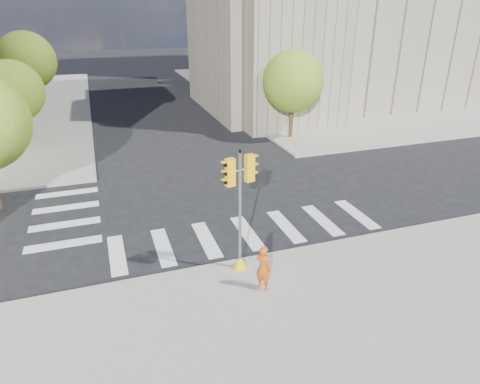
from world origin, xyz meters
name	(u,v)px	position (x,y,z in m)	size (l,w,h in m)	color
ground	(235,212)	(0.00, 0.00, 0.00)	(160.00, 160.00, 0.00)	black
sidewalk_far_right	(331,89)	(20.00, 26.00, 0.07)	(28.00, 40.00, 0.15)	gray
civic_building	(333,24)	(15.59, 19.12, 7.26)	(26.00, 16.00, 19.39)	gray
tree_lw_mid	(12,91)	(-10.50, 14.00, 3.76)	(4.00, 4.00, 5.77)	#382616
tree_lw_far	(26,61)	(-10.50, 24.00, 4.54)	(4.80, 4.80, 6.95)	#382616
tree_re_near	(293,82)	(7.50, 10.00, 4.05)	(4.20, 4.20, 6.16)	#382616
tree_re_mid	(237,58)	(7.50, 22.00, 4.35)	(4.60, 4.60, 6.66)	#382616
tree_re_far	(205,50)	(7.50, 34.00, 3.87)	(4.00, 4.00, 5.88)	#382616
lamp_near	(277,66)	(8.00, 14.00, 4.58)	(0.35, 0.18, 8.11)	black
lamp_far	(224,49)	(8.00, 28.00, 4.58)	(0.35, 0.18, 8.11)	black
traffic_signal	(240,221)	(-1.32, -4.60, 2.06)	(1.08, 0.56, 4.51)	#F9B00D
photographer	(263,268)	(-0.97, -6.00, 0.97)	(0.60, 0.39, 1.63)	#C65012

